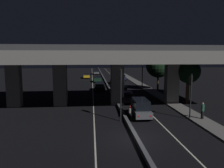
# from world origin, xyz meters

# --- Properties ---
(ground_plane) EXTENTS (200.00, 200.00, 0.00)m
(ground_plane) POSITION_xyz_m (0.00, 0.00, 0.00)
(ground_plane) COLOR black
(lane_line_left_inner) EXTENTS (0.12, 126.00, 0.00)m
(lane_line_left_inner) POSITION_xyz_m (-3.24, 35.00, 0.00)
(lane_line_left_inner) COLOR beige
(lane_line_left_inner) RESTS_ON ground_plane
(lane_line_right_inner) EXTENTS (0.12, 126.00, 0.00)m
(lane_line_right_inner) POSITION_xyz_m (3.24, 35.00, 0.00)
(lane_line_right_inner) COLOR beige
(lane_line_right_inner) RESTS_ON ground_plane
(median_divider) EXTENTS (0.32, 126.00, 0.35)m
(median_divider) POSITION_xyz_m (0.00, 35.00, 0.18)
(median_divider) COLOR #4C4C51
(median_divider) RESTS_ON ground_plane
(sidewalk_right) EXTENTS (2.01, 126.00, 0.15)m
(sidewalk_right) POSITION_xyz_m (7.62, 28.00, 0.08)
(sidewalk_right) COLOR #5B5956
(sidewalk_right) RESTS_ON ground_plane
(elevated_overpass) EXTENTS (31.14, 11.97, 8.04)m
(elevated_overpass) POSITION_xyz_m (-0.28, 12.34, 6.12)
(elevated_overpass) COLOR gray
(elevated_overpass) RESTS_ON ground_plane
(traffic_light_left_of_median) EXTENTS (0.30, 0.49, 5.33)m
(traffic_light_left_of_median) POSITION_xyz_m (-0.56, 4.75, 3.62)
(traffic_light_left_of_median) COLOR black
(traffic_light_left_of_median) RESTS_ON ground_plane
(traffic_light_right_of_median) EXTENTS (0.30, 0.49, 4.75)m
(traffic_light_right_of_median) POSITION_xyz_m (6.72, 4.76, 3.24)
(traffic_light_right_of_median) COLOR black
(traffic_light_right_of_median) RESTS_ON ground_plane
(street_lamp) EXTENTS (2.61, 0.32, 8.35)m
(street_lamp) POSITION_xyz_m (6.52, 26.97, 4.94)
(street_lamp) COLOR #2D2D30
(street_lamp) RESTS_ON ground_plane
(car_grey_lead) EXTENTS (1.97, 4.17, 1.94)m
(car_grey_lead) POSITION_xyz_m (1.78, 6.02, 1.02)
(car_grey_lead) COLOR #515459
(car_grey_lead) RESTS_ON ground_plane
(car_black_second) EXTENTS (2.05, 4.58, 1.54)m
(car_black_second) POSITION_xyz_m (1.46, 13.79, 0.78)
(car_black_second) COLOR black
(car_black_second) RESTS_ON ground_plane
(car_taxi_yellow_third) EXTENTS (1.97, 4.12, 1.47)m
(car_taxi_yellow_third) POSITION_xyz_m (1.69, 19.60, 0.76)
(car_taxi_yellow_third) COLOR gold
(car_taxi_yellow_third) RESTS_ON ground_plane
(car_black_fourth) EXTENTS (2.12, 4.11, 1.29)m
(car_black_fourth) POSITION_xyz_m (1.58, 27.61, 0.68)
(car_black_fourth) COLOR black
(car_black_fourth) RESTS_ON ground_plane
(car_dark_red_fifth) EXTENTS (2.14, 4.65, 1.46)m
(car_dark_red_fifth) POSITION_xyz_m (1.94, 34.24, 0.77)
(car_dark_red_fifth) COLOR #591414
(car_dark_red_fifth) RESTS_ON ground_plane
(car_dark_blue_sixth) EXTENTS (2.07, 3.96, 1.54)m
(car_dark_blue_sixth) POSITION_xyz_m (4.59, 40.77, 0.80)
(car_dark_blue_sixth) COLOR #141938
(car_dark_blue_sixth) RESTS_ON ground_plane
(car_black_lead_oncoming) EXTENTS (1.93, 4.63, 1.56)m
(car_black_lead_oncoming) POSITION_xyz_m (-1.92, 24.59, 0.82)
(car_black_lead_oncoming) COLOR black
(car_black_lead_oncoming) RESTS_ON ground_plane
(car_dark_green_second_oncoming) EXTENTS (2.12, 4.10, 1.46)m
(car_dark_green_second_oncoming) POSITION_xyz_m (-1.89, 38.19, 0.76)
(car_dark_green_second_oncoming) COLOR black
(car_dark_green_second_oncoming) RESTS_ON ground_plane
(car_taxi_yellow_third_oncoming) EXTENTS (2.07, 4.09, 1.38)m
(car_taxi_yellow_third_oncoming) POSITION_xyz_m (-4.95, 47.45, 0.72)
(car_taxi_yellow_third_oncoming) COLOR gold
(car_taxi_yellow_third_oncoming) RESTS_ON ground_plane
(car_grey_fourth_oncoming) EXTENTS (2.07, 4.82, 1.95)m
(car_grey_fourth_oncoming) POSITION_xyz_m (-1.72, 60.37, 1.03)
(car_grey_fourth_oncoming) COLOR #515459
(car_grey_fourth_oncoming) RESTS_ON ground_plane
(motorcycle_black_filtering_near) EXTENTS (0.34, 1.77, 1.43)m
(motorcycle_black_filtering_near) POSITION_xyz_m (0.53, 5.25, 0.61)
(motorcycle_black_filtering_near) COLOR black
(motorcycle_black_filtering_near) RESTS_ON ground_plane
(motorcycle_red_filtering_mid) EXTENTS (0.33, 1.81, 1.42)m
(motorcycle_red_filtering_mid) POSITION_xyz_m (0.66, 13.58, 0.60)
(motorcycle_red_filtering_mid) COLOR black
(motorcycle_red_filtering_mid) RESTS_ON ground_plane
(pedestrian_on_sidewalk) EXTENTS (0.33, 0.33, 1.70)m
(pedestrian_on_sidewalk) POSITION_xyz_m (7.86, 4.25, 1.01)
(pedestrian_on_sidewalk) COLOR black
(pedestrian_on_sidewalk) RESTS_ON sidewalk_right
(roadside_tree_kerbside_near) EXTENTS (3.25, 3.25, 6.10)m
(roadside_tree_kerbside_near) POSITION_xyz_m (9.75, 12.05, 4.41)
(roadside_tree_kerbside_near) COLOR #38281C
(roadside_tree_kerbside_near) RESTS_ON ground_plane
(roadside_tree_kerbside_mid) EXTENTS (4.71, 4.71, 7.12)m
(roadside_tree_kerbside_mid) POSITION_xyz_m (9.21, 23.90, 4.76)
(roadside_tree_kerbside_mid) COLOR #2D2116
(roadside_tree_kerbside_mid) RESTS_ON ground_plane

